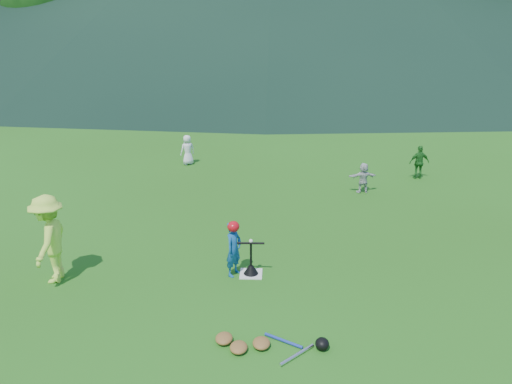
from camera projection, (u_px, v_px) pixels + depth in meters
ground at (251, 274)px, 10.09m from camera, size 120.00×120.00×0.00m
home_plate at (251, 274)px, 10.09m from camera, size 0.45×0.45×0.02m
baseball at (251, 241)px, 9.85m from camera, size 0.08×0.08×0.08m
batter_child at (234, 249)px, 9.90m from camera, size 0.44×0.49×1.13m
adult_coach at (50, 239)px, 9.59m from camera, size 0.72×1.18×1.76m
fielder_a at (188, 150)px, 17.61m from camera, size 0.62×0.56×1.06m
fielder_c at (419, 162)px, 16.02m from camera, size 0.66×0.34×1.08m
fielder_d at (363, 178)px, 14.74m from camera, size 0.88×0.43×0.91m
batting_tee at (251, 269)px, 10.05m from camera, size 0.30×0.30×0.68m
batter_gear at (235, 228)px, 9.75m from camera, size 0.73×0.26×0.49m
equipment_pile at (261, 344)px, 7.82m from camera, size 1.80×0.81×0.19m
outfield_fence at (270, 80)px, 36.31m from camera, size 70.07×0.08×1.33m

